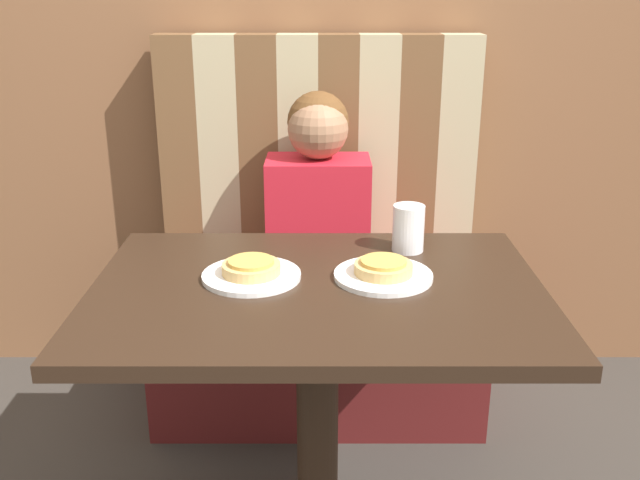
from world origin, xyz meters
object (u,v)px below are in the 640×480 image
(plate_left, at_px, (254,276))
(pizza_left, at_px, (253,267))
(plate_right, at_px, (385,276))
(pizza_right, at_px, (386,267))
(drinking_cup, at_px, (411,228))
(person, at_px, (320,188))

(plate_left, xyz_separation_m, pizza_left, (0.00, -0.00, 0.02))
(plate_right, height_order, pizza_right, pizza_right)
(plate_right, distance_m, pizza_left, 0.30)
(pizza_right, height_order, drinking_cup, drinking_cup)
(plate_left, xyz_separation_m, plate_right, (0.30, 0.00, 0.00))
(person, distance_m, plate_right, 0.65)
(plate_right, bearing_deg, plate_left, 180.00)
(person, relative_size, pizza_left, 4.40)
(pizza_left, bearing_deg, pizza_right, 0.00)
(plate_left, relative_size, drinking_cup, 1.92)
(plate_left, height_order, plate_right, same)
(plate_right, distance_m, pizza_right, 0.02)
(person, bearing_deg, drinking_cup, -63.09)
(pizza_left, bearing_deg, plate_left, 165.96)
(plate_left, xyz_separation_m, drinking_cup, (0.38, 0.18, 0.05))
(person, height_order, pizza_left, person)
(person, relative_size, plate_left, 2.60)
(plate_right, relative_size, pizza_right, 1.69)
(drinking_cup, bearing_deg, plate_left, -154.50)
(plate_left, distance_m, pizza_right, 0.30)
(pizza_right, bearing_deg, plate_right, 14.04)
(person, xyz_separation_m, plate_left, (-0.15, -0.63, -0.03))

